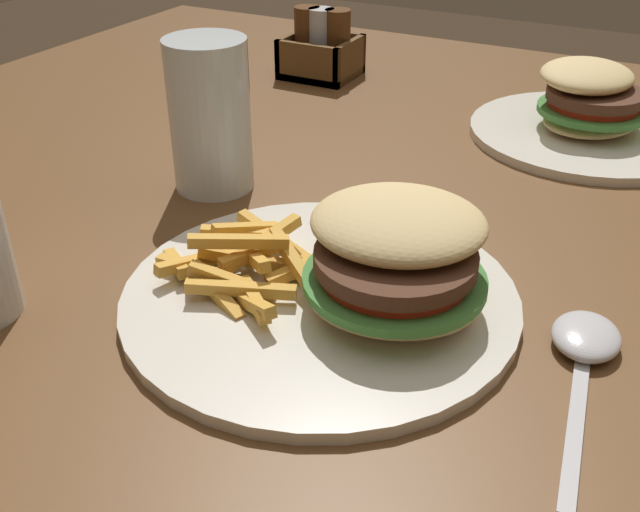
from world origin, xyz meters
TOP-DOWN VIEW (x-y plane):
  - dining_table at (0.00, 0.00)m, footprint 1.44×1.15m
  - meal_plate_near at (0.01, -0.19)m, footprint 0.30×0.30m
  - beer_glass at (-0.20, -0.06)m, footprint 0.08×0.08m
  - spoon at (0.18, -0.17)m, footprint 0.05×0.19m
  - meal_plate_far at (0.10, 0.25)m, footprint 0.27×0.27m
  - condiment_caddy at (-0.27, 0.31)m, footprint 0.10×0.09m

SIDE VIEW (x-z plane):
  - dining_table at x=0.00m, z-range 0.30..1.07m
  - spoon at x=0.18m, z-range 0.77..0.79m
  - meal_plate_far at x=0.10m, z-range 0.75..0.84m
  - meal_plate_near at x=0.01m, z-range 0.75..0.84m
  - condiment_caddy at x=-0.27m, z-range 0.76..0.85m
  - beer_glass at x=-0.20m, z-range 0.77..0.91m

